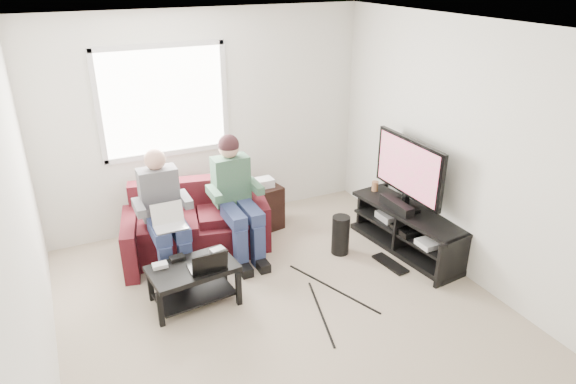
{
  "coord_description": "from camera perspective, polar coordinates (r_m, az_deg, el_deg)",
  "views": [
    {
      "loc": [
        -1.69,
        -3.55,
        3.06
      ],
      "look_at": [
        0.29,
        0.6,
        0.98
      ],
      "focal_mm": 32.0,
      "sensor_mm": 36.0,
      "label": 1
    }
  ],
  "objects": [
    {
      "name": "wall_front",
      "position": [
        2.77,
        21.47,
        -17.26
      ],
      "size": [
        4.5,
        0.0,
        4.5
      ],
      "primitive_type": "plane",
      "rotation": [
        -1.57,
        0.0,
        0.0
      ],
      "color": "silver",
      "rests_on": "floor"
    },
    {
      "name": "wall_left",
      "position": [
        3.98,
        -27.1,
        -4.91
      ],
      "size": [
        0.0,
        4.5,
        4.5
      ],
      "primitive_type": "plane",
      "rotation": [
        1.57,
        0.0,
        1.57
      ],
      "color": "silver",
      "rests_on": "floor"
    },
    {
      "name": "console_grey",
      "position": [
        6.22,
        11.57,
        -2.53
      ],
      "size": [
        0.34,
        0.26,
        0.08
      ],
      "primitive_type": "cube",
      "color": "gray",
      "rests_on": "tv_stand"
    },
    {
      "name": "window",
      "position": [
        6.09,
        -13.63,
        9.74
      ],
      "size": [
        1.48,
        0.04,
        1.28
      ],
      "color": "white",
      "rests_on": "wall_back"
    },
    {
      "name": "end_table",
      "position": [
        6.36,
        -2.66,
        -1.52
      ],
      "size": [
        0.37,
        0.37,
        0.65
      ],
      "color": "black",
      "rests_on": "floor"
    },
    {
      "name": "person_right",
      "position": [
        5.65,
        -5.88,
        0.29
      ],
      "size": [
        0.4,
        0.71,
        1.36
      ],
      "color": "navy",
      "rests_on": "sofa"
    },
    {
      "name": "person_left",
      "position": [
        5.47,
        -13.66,
        -1.84
      ],
      "size": [
        0.4,
        0.71,
        1.31
      ],
      "color": "navy",
      "rests_on": "sofa"
    },
    {
      "name": "console_black",
      "position": [
        5.98,
        13.54,
        -3.93
      ],
      "size": [
        0.38,
        0.3,
        0.07
      ],
      "primitive_type": "cube",
      "color": "black",
      "rests_on": "tv_stand"
    },
    {
      "name": "controller_a",
      "position": [
        5.06,
        -14.04,
        -7.92
      ],
      "size": [
        0.14,
        0.09,
        0.04
      ],
      "primitive_type": "cube",
      "rotation": [
        0.0,
        0.0,
        -0.02
      ],
      "color": "silver",
      "rests_on": "coffee_table"
    },
    {
      "name": "controller_b",
      "position": [
        5.14,
        -12.22,
        -7.18
      ],
      "size": [
        0.15,
        0.11,
        0.04
      ],
      "primitive_type": "cube",
      "rotation": [
        0.0,
        0.0,
        0.12
      ],
      "color": "black",
      "rests_on": "coffee_table"
    },
    {
      "name": "controller_c",
      "position": [
        5.19,
        -7.85,
        -6.44
      ],
      "size": [
        0.16,
        0.12,
        0.04
      ],
      "primitive_type": "cube",
      "rotation": [
        0.0,
        0.0,
        0.21
      ],
      "color": "gray",
      "rests_on": "coffee_table"
    },
    {
      "name": "wall_back",
      "position": [
        6.3,
        -8.94,
        7.77
      ],
      "size": [
        4.5,
        0.0,
        4.5
      ],
      "primitive_type": "plane",
      "rotation": [
        1.57,
        0.0,
        0.0
      ],
      "color": "silver",
      "rests_on": "floor"
    },
    {
      "name": "coffee_table",
      "position": [
        5.07,
        -10.48,
        -9.18
      ],
      "size": [
        0.86,
        0.58,
        0.41
      ],
      "color": "black",
      "rests_on": "floor"
    },
    {
      "name": "wall_right",
      "position": [
        5.42,
        19.49,
        3.91
      ],
      "size": [
        0.0,
        4.5,
        4.5
      ],
      "primitive_type": "plane",
      "rotation": [
        1.57,
        0.0,
        -1.57
      ],
      "color": "silver",
      "rests_on": "floor"
    },
    {
      "name": "keyboard_floor",
      "position": [
        5.82,
        11.28,
        -7.82
      ],
      "size": [
        0.2,
        0.47,
        0.03
      ],
      "primitive_type": "cube",
      "rotation": [
        0.0,
        0.0,
        0.1
      ],
      "color": "black",
      "rests_on": "floor"
    },
    {
      "name": "tv_stand",
      "position": [
        6.05,
        13.18,
        -4.36
      ],
      "size": [
        0.62,
        1.56,
        0.5
      ],
      "color": "black",
      "rests_on": "floor"
    },
    {
      "name": "laptop_silver",
      "position": [
        5.26,
        -13.0,
        -3.26
      ],
      "size": [
        0.39,
        0.34,
        0.24
      ],
      "primitive_type": null,
      "rotation": [
        0.0,
        0.0,
        -0.49
      ],
      "color": "silver",
      "rests_on": "person_left"
    },
    {
      "name": "ceiling",
      "position": [
        3.96,
        -0.01,
        17.61
      ],
      "size": [
        4.5,
        4.5,
        0.0
      ],
      "primitive_type": "plane",
      "rotation": [
        3.14,
        0.0,
        0.0
      ],
      "color": "white",
      "rests_on": "wall_back"
    },
    {
      "name": "tv",
      "position": [
        5.81,
        13.25,
        2.44
      ],
      "size": [
        0.12,
        1.1,
        0.81
      ],
      "color": "black",
      "rests_on": "tv_stand"
    },
    {
      "name": "drink_cup",
      "position": [
        6.32,
        9.64,
        0.65
      ],
      "size": [
        0.08,
        0.08,
        0.12
      ],
      "primitive_type": "cylinder",
      "color": "#9B6943",
      "rests_on": "tv_stand"
    },
    {
      "name": "laptop_black",
      "position": [
        4.91,
        -9.07,
        -7.12
      ],
      "size": [
        0.37,
        0.29,
        0.24
      ],
      "primitive_type": null,
      "rotation": [
        0.0,
        0.0,
        0.15
      ],
      "color": "black",
      "rests_on": "coffee_table"
    },
    {
      "name": "floor",
      "position": [
        4.99,
        -0.01,
        -13.57
      ],
      "size": [
        4.5,
        4.5,
        0.0
      ],
      "primitive_type": "plane",
      "color": "tan",
      "rests_on": "ground"
    },
    {
      "name": "soundbar",
      "position": [
        5.9,
        11.97,
        -1.42
      ],
      "size": [
        0.12,
        0.5,
        0.1
      ],
      "primitive_type": "cube",
      "color": "black",
      "rests_on": "tv_stand"
    },
    {
      "name": "console_white",
      "position": [
        5.75,
        15.68,
        -5.43
      ],
      "size": [
        0.3,
        0.22,
        0.06
      ],
      "primitive_type": "cube",
      "color": "silver",
      "rests_on": "tv_stand"
    },
    {
      "name": "sofa",
      "position": [
        5.97,
        -10.12,
        -3.72
      ],
      "size": [
        1.81,
        1.04,
        0.77
      ],
      "color": "#4E131C",
      "rests_on": "floor"
    },
    {
      "name": "subwoofer",
      "position": [
        5.86,
        5.86,
        -4.78
      ],
      "size": [
        0.2,
        0.2,
        0.46
      ],
      "primitive_type": "cylinder",
      "color": "black",
      "rests_on": "floor"
    }
  ]
}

